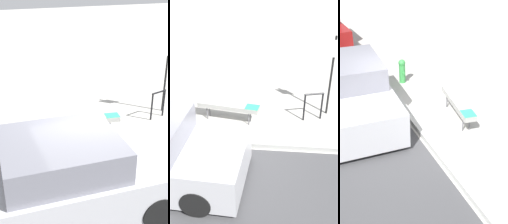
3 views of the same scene
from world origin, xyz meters
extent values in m
plane|color=#ADAAA3|center=(0.00, 0.00, 0.00)|extent=(60.00, 60.00, 0.00)
cube|color=#A8A8A3|center=(0.00, 0.00, 0.07)|extent=(60.00, 0.20, 0.13)
cylinder|color=#515156|center=(-0.40, 1.14, 0.19)|extent=(0.04, 0.04, 0.39)
cylinder|color=#515156|center=(0.80, 0.94, 0.19)|extent=(0.04, 0.04, 0.39)
cylinder|color=#515156|center=(-0.37, 1.30, 0.19)|extent=(0.04, 0.04, 0.39)
cylinder|color=#515156|center=(0.83, 1.11, 0.19)|extent=(0.04, 0.04, 0.39)
cube|color=#999993|center=(0.22, 1.12, 0.45)|extent=(1.75, 0.59, 0.13)
cube|color=teal|center=(0.89, 1.01, 0.53)|extent=(0.40, 0.36, 0.01)
cylinder|color=#338C3F|center=(-2.42, 0.61, 0.30)|extent=(0.20, 0.20, 0.60)
sphere|color=#338C3F|center=(-2.42, 0.61, 0.66)|extent=(0.22, 0.22, 0.22)
cylinder|color=#338C3F|center=(-2.56, 0.61, 0.36)|extent=(0.08, 0.07, 0.07)
cylinder|color=#338C3F|center=(-2.28, 0.61, 0.36)|extent=(0.08, 0.07, 0.07)
cylinder|color=black|center=(0.25, -0.54, 0.30)|extent=(0.61, 0.21, 0.60)
cylinder|color=black|center=(-2.25, -0.40, 0.30)|extent=(0.61, 0.21, 0.60)
cube|color=#B7B7BC|center=(-1.05, -1.31, 0.52)|extent=(4.14, 2.05, 0.81)
cube|color=slate|center=(-1.21, -1.30, 1.20)|extent=(2.03, 1.75, 0.57)
cylinder|color=black|center=(-5.95, -0.39, 0.30)|extent=(0.61, 0.22, 0.60)
camera|label=1|loc=(-2.44, -5.53, 3.97)|focal=50.00mm
camera|label=2|loc=(1.61, -6.18, 4.73)|focal=50.00mm
camera|label=3|loc=(6.17, -2.51, 4.25)|focal=50.00mm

